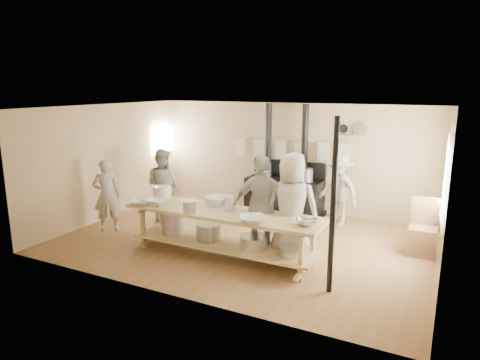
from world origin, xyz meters
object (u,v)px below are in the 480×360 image
(cook_right, at_px, (263,207))
(roasting_pan, at_px, (156,202))
(stove, at_px, (284,192))
(chair, at_px, (422,238))
(cook_center, at_px, (292,208))
(cook_left, at_px, (163,185))
(cook_by_window, at_px, (339,190))
(prep_table, at_px, (223,229))
(cook_far_left, at_px, (107,195))

(cook_right, distance_m, roasting_pan, 1.99)
(stove, xyz_separation_m, chair, (3.16, -1.28, -0.22))
(cook_center, bearing_deg, roasting_pan, 2.68)
(chair, relative_size, roasting_pan, 2.36)
(cook_right, bearing_deg, chair, -163.91)
(cook_left, bearing_deg, cook_by_window, -154.77)
(chair, xyz_separation_m, roasting_pan, (-4.46, -1.93, 0.60))
(chair, bearing_deg, prep_table, -151.39)
(stove, xyz_separation_m, roasting_pan, (-1.30, -3.21, 0.38))
(cook_left, height_order, roasting_pan, cook_left)
(cook_by_window, bearing_deg, stove, -165.01)
(cook_center, distance_m, chair, 2.51)
(cook_left, xyz_separation_m, chair, (5.36, 0.52, -0.52))
(roasting_pan, bearing_deg, cook_right, 15.45)
(cook_far_left, relative_size, chair, 1.50)
(cook_by_window, xyz_separation_m, chair, (1.79, -0.96, -0.49))
(prep_table, relative_size, cook_far_left, 2.35)
(chair, bearing_deg, cook_right, -151.37)
(cook_center, relative_size, chair, 1.87)
(prep_table, height_order, cook_left, cook_left)
(cook_left, distance_m, chair, 5.41)
(cook_left, relative_size, cook_right, 0.90)
(cook_right, xyz_separation_m, chair, (2.54, 1.40, -0.61))
(cook_right, bearing_deg, cook_left, -30.18)
(stove, bearing_deg, chair, -22.03)
(prep_table, height_order, chair, chair)
(cook_far_left, height_order, cook_right, cook_right)
(cook_left, relative_size, roasting_pan, 3.81)
(cook_left, distance_m, cook_by_window, 3.87)
(prep_table, distance_m, roasting_pan, 1.37)
(cook_left, relative_size, cook_by_window, 1.05)
(stove, distance_m, chair, 3.41)
(cook_by_window, bearing_deg, prep_table, -88.88)
(cook_far_left, distance_m, cook_center, 3.99)
(cook_left, distance_m, roasting_pan, 1.68)
(prep_table, height_order, cook_center, cook_center)
(cook_left, bearing_deg, roasting_pan, 125.26)
(stove, height_order, cook_by_window, stove)
(cook_left, height_order, cook_center, cook_center)
(stove, relative_size, chair, 2.54)
(prep_table, xyz_separation_m, cook_by_window, (1.37, 2.70, 0.27))
(prep_table, xyz_separation_m, cook_left, (-2.20, 1.22, 0.31))
(cook_center, bearing_deg, prep_table, 8.68)
(cook_far_left, relative_size, roasting_pan, 3.54)
(roasting_pan, bearing_deg, cook_center, 13.84)
(stove, distance_m, cook_left, 2.86)
(cook_left, relative_size, cook_center, 0.86)
(cook_far_left, distance_m, chair, 6.23)
(cook_right, distance_m, cook_by_window, 2.48)
(prep_table, bearing_deg, chair, 28.86)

